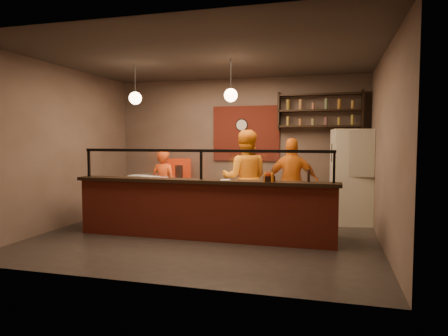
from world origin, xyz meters
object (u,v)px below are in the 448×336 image
(wall_clock, at_px, (242,125))
(condiment_caddy, at_px, (269,179))
(cook_right, at_px, (292,183))
(pepper_mill, at_px, (309,176))
(cook_mid, at_px, (245,179))
(fridge, at_px, (352,177))
(pizza_dough, at_px, (204,185))
(red_cooler, at_px, (179,185))
(cook_left, at_px, (164,185))

(wall_clock, xyz_separation_m, condiment_caddy, (1.09, -2.81, -0.99))
(cook_right, bearing_deg, pepper_mill, 102.12)
(cook_mid, distance_m, fridge, 2.27)
(wall_clock, xyz_separation_m, pizza_dough, (-0.19, -2.34, -1.19))
(wall_clock, distance_m, cook_mid, 1.93)
(wall_clock, relative_size, red_cooler, 0.23)
(fridge, xyz_separation_m, pepper_mill, (-0.78, -2.07, 0.18))
(pizza_dough, relative_size, pepper_mill, 2.43)
(cook_mid, distance_m, pepper_mill, 1.79)
(condiment_caddy, xyz_separation_m, pepper_mill, (0.63, 0.10, 0.06))
(red_cooler, height_order, condiment_caddy, red_cooler)
(wall_clock, height_order, cook_right, wall_clock)
(wall_clock, bearing_deg, fridge, -14.35)
(wall_clock, relative_size, condiment_caddy, 1.75)
(cook_right, bearing_deg, cook_left, -0.86)
(fridge, bearing_deg, red_cooler, 167.76)
(red_cooler, bearing_deg, wall_clock, -9.31)
(pizza_dough, height_order, pepper_mill, pepper_mill)
(cook_left, xyz_separation_m, red_cooler, (-0.08, 1.09, -0.13))
(cook_left, xyz_separation_m, pizza_dough, (1.21, -0.94, 0.13))
(cook_left, distance_m, red_cooler, 1.10)
(cook_mid, bearing_deg, cook_right, -175.44)
(pepper_mill, bearing_deg, cook_mid, 137.67)
(fridge, height_order, pepper_mill, fridge)
(cook_right, bearing_deg, condiment_caddy, 77.91)
(cook_mid, xyz_separation_m, condiment_caddy, (0.68, -1.30, 0.14))
(cook_mid, bearing_deg, cook_left, -12.91)
(wall_clock, relative_size, fridge, 0.15)
(wall_clock, bearing_deg, condiment_caddy, -68.76)
(cook_mid, distance_m, condiment_caddy, 1.47)
(fridge, distance_m, pepper_mill, 2.22)
(condiment_caddy, bearing_deg, cook_mid, 117.81)
(cook_left, relative_size, red_cooler, 1.19)
(fridge, distance_m, red_cooler, 4.01)
(red_cooler, relative_size, condiment_caddy, 7.59)
(wall_clock, distance_m, pepper_mill, 3.34)
(wall_clock, relative_size, pepper_mill, 1.46)
(cook_mid, relative_size, condiment_caddy, 11.37)
(pizza_dough, bearing_deg, cook_mid, 54.25)
(cook_mid, height_order, condiment_caddy, cook_mid)
(cook_mid, xyz_separation_m, fridge, (2.09, 0.87, 0.01))
(pizza_dough, bearing_deg, red_cooler, 122.50)
(cook_right, bearing_deg, wall_clock, -47.42)
(pizza_dough, bearing_deg, cook_right, 34.94)
(cook_right, bearing_deg, pizza_dough, 31.54)
(cook_left, relative_size, pizza_dough, 3.10)
(cook_left, bearing_deg, red_cooler, -77.15)
(wall_clock, xyz_separation_m, fridge, (2.50, -0.64, -1.12))
(cook_mid, height_order, cook_right, cook_mid)
(wall_clock, height_order, red_cooler, wall_clock)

